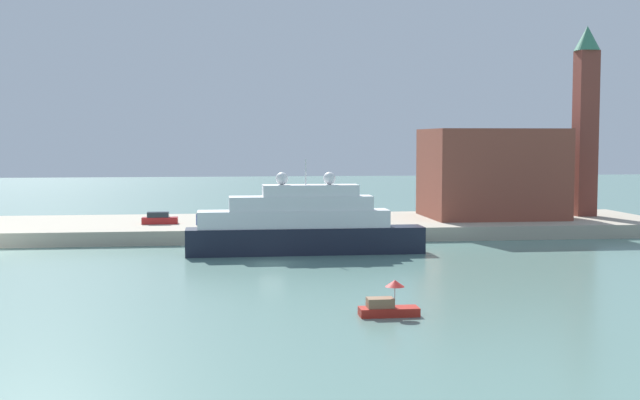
% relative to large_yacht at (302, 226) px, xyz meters
% --- Properties ---
extents(ground, '(400.00, 400.00, 0.00)m').
position_rel_large_yacht_xyz_m(ground, '(-3.84, -7.00, -3.13)').
color(ground, slate).
extents(quay_dock, '(110.00, 23.00, 1.75)m').
position_rel_large_yacht_xyz_m(quay_dock, '(-3.84, 20.50, -2.26)').
color(quay_dock, '#ADA38E').
rests_on(quay_dock, ground).
extents(large_yacht, '(26.38, 3.64, 10.54)m').
position_rel_large_yacht_xyz_m(large_yacht, '(0.00, 0.00, 0.00)').
color(large_yacht, black).
rests_on(large_yacht, ground).
extents(small_motorboat, '(4.30, 1.58, 2.61)m').
position_rel_large_yacht_xyz_m(small_motorboat, '(2.76, -32.97, -2.37)').
color(small_motorboat, '#B22319').
rests_on(small_motorboat, ground).
extents(harbor_building, '(18.17, 14.18, 12.40)m').
position_rel_large_yacht_xyz_m(harbor_building, '(28.95, 21.59, 4.82)').
color(harbor_building, brown).
rests_on(harbor_building, quay_dock).
extents(bell_tower, '(3.67, 3.67, 26.97)m').
position_rel_large_yacht_xyz_m(bell_tower, '(42.87, 22.05, 13.07)').
color(bell_tower, brown).
rests_on(bell_tower, quay_dock).
extents(parked_car, '(4.60, 1.65, 1.55)m').
position_rel_large_yacht_xyz_m(parked_car, '(-16.82, 17.90, -0.72)').
color(parked_car, '#B21E1E').
rests_on(parked_car, quay_dock).
extents(person_figure, '(0.36, 0.36, 1.67)m').
position_rel_large_yacht_xyz_m(person_figure, '(-11.88, 15.62, -0.61)').
color(person_figure, '#334C8C').
rests_on(person_figure, quay_dock).
extents(mooring_bollard, '(0.54, 0.54, 0.79)m').
position_rel_large_yacht_xyz_m(mooring_bollard, '(-5.74, 10.50, -0.99)').
color(mooring_bollard, black).
rests_on(mooring_bollard, quay_dock).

